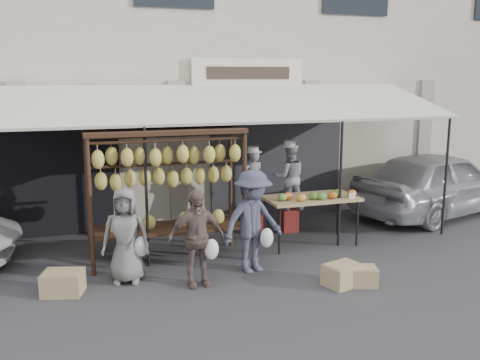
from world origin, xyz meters
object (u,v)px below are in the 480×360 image
(customer_left, at_px, (126,236))
(sedan, at_px, (438,183))
(crate_near_a, at_px, (343,275))
(crate_near_b, at_px, (361,276))
(crate_far, at_px, (63,283))
(customer_mid, at_px, (196,238))
(vendor_right, at_px, (289,177))
(banana_rack, at_px, (166,169))
(produce_table, at_px, (312,199))
(customer_right, at_px, (253,222))
(vendor_left, at_px, (253,180))

(customer_left, height_order, sedan, sedan)
(crate_near_a, distance_m, crate_near_b, 0.27)
(crate_near_b, distance_m, crate_far, 4.37)
(crate_near_a, height_order, crate_near_b, crate_near_a)
(customer_mid, distance_m, sedan, 6.57)
(vendor_right, bearing_deg, banana_rack, 32.59)
(produce_table, bearing_deg, customer_mid, -153.46)
(vendor_right, xyz_separation_m, crate_near_b, (-0.10, -2.97, -0.97))
(banana_rack, height_order, crate_far, banana_rack)
(banana_rack, relative_size, customer_right, 1.58)
(customer_right, xyz_separation_m, crate_far, (-2.89, -0.01, -0.66))
(vendor_right, relative_size, crate_far, 2.36)
(customer_mid, relative_size, crate_far, 2.64)
(crate_far, xyz_separation_m, sedan, (8.03, 2.09, 0.57))
(banana_rack, bearing_deg, crate_near_b, -38.12)
(crate_near_a, xyz_separation_m, sedan, (4.05, 3.05, 0.58))
(produce_table, bearing_deg, crate_near_a, -101.92)
(vendor_left, xyz_separation_m, sedan, (4.40, 0.00, -0.33))
(produce_table, xyz_separation_m, crate_near_a, (-0.41, -1.93, -0.72))
(crate_near_a, bearing_deg, vendor_right, 82.84)
(produce_table, xyz_separation_m, customer_left, (-3.46, -0.78, -0.15))
(customer_left, distance_m, crate_far, 1.10)
(crate_near_b, bearing_deg, crate_near_a, 163.54)
(produce_table, xyz_separation_m, customer_mid, (-2.48, -1.24, -0.14))
(vendor_right, xyz_separation_m, sedan, (3.69, 0.15, -0.37))
(customer_right, bearing_deg, sedan, 6.97)
(crate_near_a, height_order, sedan, sedan)
(banana_rack, bearing_deg, produce_table, 0.42)
(crate_far, bearing_deg, customer_mid, -8.03)
(crate_far, bearing_deg, vendor_right, 24.02)
(produce_table, distance_m, customer_mid, 2.78)
(customer_left, relative_size, customer_mid, 0.99)
(banana_rack, bearing_deg, customer_mid, -80.84)
(banana_rack, xyz_separation_m, sedan, (6.33, 1.13, -0.84))
(banana_rack, bearing_deg, vendor_left, 30.52)
(crate_near_b, bearing_deg, sedan, 39.47)
(crate_far, bearing_deg, produce_table, 12.48)
(vendor_right, distance_m, customer_right, 2.43)
(vendor_right, xyz_separation_m, crate_near_a, (-0.36, -2.90, -0.95))
(crate_near_a, xyz_separation_m, crate_far, (-3.98, 0.96, 0.01))
(customer_mid, bearing_deg, customer_left, 151.88)
(produce_table, height_order, customer_right, customer_right)
(produce_table, distance_m, crate_near_b, 2.14)
(banana_rack, height_order, customer_left, banana_rack)
(banana_rack, height_order, vendor_right, banana_rack)
(produce_table, height_order, crate_near_b, produce_table)
(customer_left, bearing_deg, crate_far, -151.99)
(vendor_left, xyz_separation_m, vendor_right, (0.71, -0.15, 0.04))
(customer_right, height_order, crate_near_a, customer_right)
(produce_table, xyz_separation_m, crate_far, (-4.39, -0.97, -0.71))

